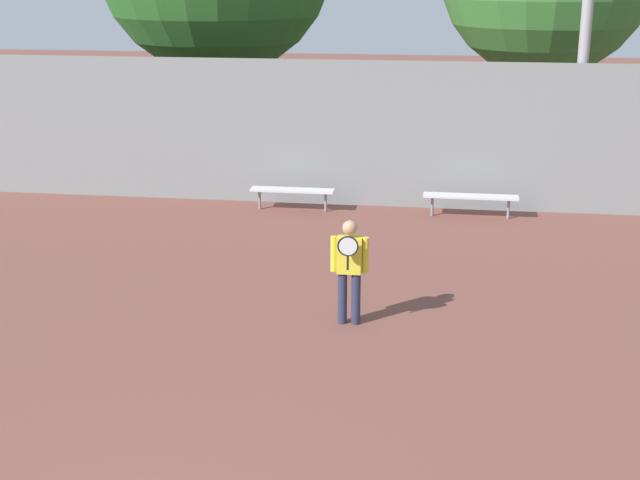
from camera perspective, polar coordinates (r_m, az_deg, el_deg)
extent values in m
cylinder|color=#282D47|center=(13.50, 1.45, -3.71)|extent=(0.14, 0.14, 0.81)
cylinder|color=#282D47|center=(13.48, 2.31, -3.75)|extent=(0.14, 0.14, 0.81)
cube|color=yellow|center=(13.26, 1.91, -0.96)|extent=(0.38, 0.21, 0.56)
cylinder|color=yellow|center=(13.28, 0.89, -0.89)|extent=(0.10, 0.10, 0.54)
cylinder|color=yellow|center=(13.24, 2.92, -0.97)|extent=(0.10, 0.10, 0.54)
sphere|color=tan|center=(13.14, 1.93, 0.78)|extent=(0.22, 0.22, 0.22)
cylinder|color=black|center=(13.01, 1.79, -1.47)|extent=(0.03, 0.03, 0.22)
torus|color=black|center=(12.93, 1.80, -0.40)|extent=(0.31, 0.03, 0.31)
cylinder|color=silver|center=(12.93, 1.80, -0.40)|extent=(0.27, 0.01, 0.27)
cube|color=silver|center=(19.45, 9.62, 2.77)|extent=(2.03, 0.40, 0.04)
cylinder|color=gray|center=(19.50, 7.19, 2.19)|extent=(0.06, 0.06, 0.44)
cylinder|color=gray|center=(19.55, 11.97, 1.98)|extent=(0.06, 0.06, 0.44)
cube|color=silver|center=(19.73, -1.78, 3.22)|extent=(1.86, 0.40, 0.04)
cylinder|color=gray|center=(19.93, -3.88, 2.61)|extent=(0.06, 0.06, 0.44)
cylinder|color=gray|center=(19.68, 0.36, 2.46)|extent=(0.06, 0.06, 0.44)
cylinder|color=#939399|center=(19.98, 16.72, 13.72)|extent=(0.24, 0.24, 8.52)
cube|color=gray|center=(20.04, 0.65, 6.84)|extent=(28.67, 0.06, 3.25)
cylinder|color=brown|center=(24.82, -6.42, 8.45)|extent=(0.44, 0.44, 3.01)
cylinder|color=brown|center=(26.48, 13.76, 8.36)|extent=(0.55, 0.55, 2.78)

